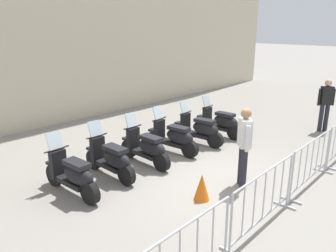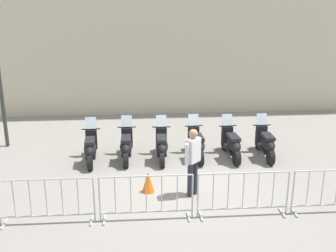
{
  "view_description": "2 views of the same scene",
  "coord_description": "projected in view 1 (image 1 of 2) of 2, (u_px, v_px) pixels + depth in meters",
  "views": [
    {
      "loc": [
        -5.04,
        -4.74,
        3.28
      ],
      "look_at": [
        -0.31,
        1.38,
        0.98
      ],
      "focal_mm": 35.01,
      "sensor_mm": 36.0,
      "label": 1
    },
    {
      "loc": [
        0.45,
        -10.08,
        4.87
      ],
      "look_at": [
        -0.59,
        1.27,
        1.19
      ],
      "focal_mm": 44.98,
      "sensor_mm": 36.0,
      "label": 2
    }
  ],
  "objects": [
    {
      "name": "motorcycle_5",
      "position": [
        220.0,
        122.0,
        10.29
      ],
      "size": [
        0.64,
        1.72,
        1.24
      ],
      "color": "black",
      "rests_on": "ground"
    },
    {
      "name": "motorcycle_3",
      "position": [
        174.0,
        137.0,
        8.87
      ],
      "size": [
        0.71,
        1.71,
        1.24
      ],
      "color": "black",
      "rests_on": "ground"
    },
    {
      "name": "ground_plane",
      "position": [
        216.0,
        178.0,
        7.48
      ],
      "size": [
        120.0,
        120.0,
        0.0
      ],
      "primitive_type": "plane",
      "color": "gray"
    },
    {
      "name": "motorcycle_0",
      "position": [
        73.0,
        175.0,
        6.59
      ],
      "size": [
        0.69,
        1.71,
        1.24
      ],
      "color": "black",
      "rests_on": "ground"
    },
    {
      "name": "officer_near_row_end",
      "position": [
        326.0,
        102.0,
        10.66
      ],
      "size": [
        0.46,
        0.39,
        1.73
      ],
      "color": "#23232D",
      "rests_on": "ground"
    },
    {
      "name": "motorcycle_4",
      "position": [
        200.0,
        129.0,
        9.56
      ],
      "size": [
        0.71,
        1.71,
        1.24
      ],
      "color": "black",
      "rests_on": "ground"
    },
    {
      "name": "officer_mid_plaza",
      "position": [
        244.0,
        143.0,
        6.87
      ],
      "size": [
        0.39,
        0.47,
        1.73
      ],
      "color": "#23232D",
      "rests_on": "ground"
    },
    {
      "name": "barrier_segment_3",
      "position": [
        311.0,
        163.0,
        7.0
      ],
      "size": [
        2.05,
        0.76,
        1.07
      ],
      "color": "#B2B5B7",
      "rests_on": "ground"
    },
    {
      "name": "barrier_segment_2",
      "position": [
        264.0,
        200.0,
        5.47
      ],
      "size": [
        2.05,
        0.76,
        1.07
      ],
      "color": "#B2B5B7",
      "rests_on": "ground"
    },
    {
      "name": "motorcycle_1",
      "position": [
        111.0,
        159.0,
        7.4
      ],
      "size": [
        0.62,
        1.72,
        1.24
      ],
      "color": "black",
      "rests_on": "ground"
    },
    {
      "name": "motorcycle_2",
      "position": [
        146.0,
        148.0,
        8.1
      ],
      "size": [
        0.61,
        1.72,
        1.24
      ],
      "color": "black",
      "rests_on": "ground"
    },
    {
      "name": "traffic_cone",
      "position": [
        202.0,
        187.0,
        6.47
      ],
      "size": [
        0.32,
        0.32,
        0.55
      ],
      "primitive_type": "cone",
      "color": "orange",
      "rests_on": "ground"
    }
  ]
}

